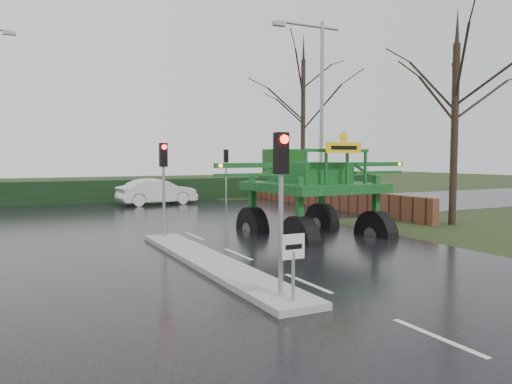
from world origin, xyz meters
name	(u,v)px	position (x,y,z in m)	size (l,w,h in m)	color
ground	(307,284)	(0.00, 0.00, 0.00)	(140.00, 140.00, 0.00)	black
road_main	(178,230)	(0.00, 10.00, 0.00)	(14.00, 80.00, 0.02)	black
road_cross	(142,215)	(0.00, 16.00, 0.01)	(80.00, 12.00, 0.02)	black
median_island	(210,262)	(-1.30, 3.00, 0.09)	(1.20, 10.00, 0.16)	gray
hedge_row	(113,191)	(0.00, 24.00, 0.75)	(44.00, 0.90, 1.50)	black
brick_wall	(311,196)	(10.50, 16.00, 0.60)	(0.40, 20.00, 1.20)	#592D1E
keep_left_sign	(293,256)	(-1.30, -1.50, 1.06)	(0.50, 0.07, 1.35)	gray
traffic_signal_near	(281,178)	(-1.30, -1.01, 2.59)	(0.26, 0.33, 3.52)	gray
traffic_signal_mid	(164,169)	(-1.30, 7.49, 2.59)	(0.26, 0.33, 3.52)	gray
traffic_signal_far	(226,164)	(6.50, 20.01, 2.59)	(0.26, 0.33, 3.52)	gray
street_light_right	(317,100)	(8.19, 12.00, 5.99)	(3.85, 0.30, 10.00)	gray
tree_right_near	(455,108)	(11.50, 6.00, 5.20)	(5.60, 5.60, 9.64)	black
tree_right_far	(303,109)	(13.00, 21.00, 6.50)	(7.00, 7.00, 12.05)	black
crop_sprayer	(296,177)	(2.78, 5.12, 2.32)	(8.76, 5.59, 4.90)	black
white_sedan	(157,205)	(2.19, 21.06, 0.00)	(1.72, 4.94, 1.63)	silver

